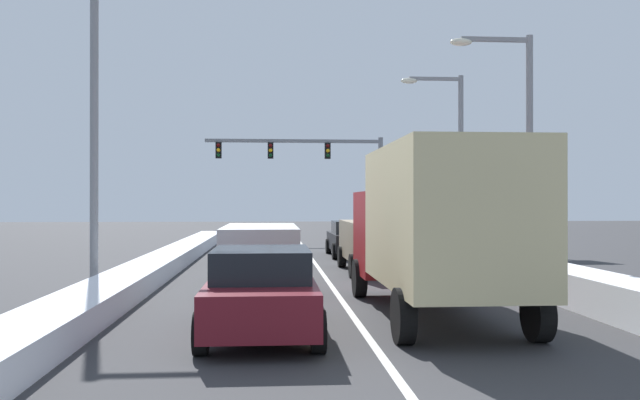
% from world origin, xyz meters
% --- Properties ---
extents(ground_plane, '(120.00, 120.00, 0.00)m').
position_xyz_m(ground_plane, '(0.00, 13.85, 0.00)').
color(ground_plane, '#333335').
extents(lane_stripe_between_right_lane_and_center_lane, '(0.14, 38.09, 0.01)m').
position_xyz_m(lane_stripe_between_right_lane_and_center_lane, '(-0.00, 17.31, 0.00)').
color(lane_stripe_between_right_lane_and_center_lane, silver).
rests_on(lane_stripe_between_right_lane_and_center_lane, ground).
extents(snow_bank_right_shoulder, '(1.21, 38.09, 0.76)m').
position_xyz_m(snow_bank_right_shoulder, '(5.30, 17.31, 0.38)').
color(snow_bank_right_shoulder, white).
rests_on(snow_bank_right_shoulder, ground).
extents(snow_bank_left_shoulder, '(1.27, 38.09, 0.53)m').
position_xyz_m(snow_bank_left_shoulder, '(-5.30, 17.31, 0.27)').
color(snow_bank_left_shoulder, white).
rests_on(snow_bank_left_shoulder, ground).
extents(box_truck_right_lane_nearest, '(2.53, 7.20, 3.36)m').
position_xyz_m(box_truck_right_lane_nearest, '(1.62, 8.33, 1.90)').
color(box_truck_right_lane_nearest, maroon).
rests_on(box_truck_right_lane_nearest, ground).
extents(suv_tan_right_lane_second, '(2.16, 4.90, 1.67)m').
position_xyz_m(suv_tan_right_lane_second, '(1.80, 16.93, 1.02)').
color(suv_tan_right_lane_second, '#937F60').
rests_on(suv_tan_right_lane_second, ground).
extents(sedan_black_right_lane_third, '(2.00, 4.50, 1.51)m').
position_xyz_m(sedan_black_right_lane_third, '(1.80, 23.34, 0.76)').
color(sedan_black_right_lane_third, black).
rests_on(sedan_black_right_lane_third, ground).
extents(sedan_maroon_center_lane_nearest, '(2.00, 4.50, 1.51)m').
position_xyz_m(sedan_maroon_center_lane_nearest, '(-1.82, 6.88, 0.76)').
color(sedan_maroon_center_lane_nearest, maroon).
rests_on(sedan_maroon_center_lane_nearest, ground).
extents(suv_silver_center_lane_second, '(2.16, 4.90, 1.67)m').
position_xyz_m(suv_silver_center_lane_second, '(-1.94, 13.22, 1.02)').
color(suv_silver_center_lane_second, '#B7BABF').
rests_on(suv_silver_center_lane_second, ground).
extents(sedan_charcoal_center_lane_third, '(2.00, 4.50, 1.51)m').
position_xyz_m(sedan_charcoal_center_lane_third, '(-1.79, 19.86, 0.76)').
color(sedan_charcoal_center_lane_third, '#38383D').
rests_on(sedan_charcoal_center_lane_third, ground).
extents(traffic_light_gantry, '(10.60, 0.47, 6.20)m').
position_xyz_m(traffic_light_gantry, '(1.18, 34.62, 4.72)').
color(traffic_light_gantry, slate).
rests_on(traffic_light_gantry, ground).
extents(street_lamp_right_near, '(2.66, 0.36, 8.36)m').
position_xyz_m(street_lamp_right_near, '(5.91, 8.66, 4.99)').
color(street_lamp_right_near, gray).
rests_on(street_lamp_right_near, ground).
extents(street_lamp_right_mid, '(2.66, 0.36, 7.58)m').
position_xyz_m(street_lamp_right_mid, '(6.09, 15.58, 4.58)').
color(street_lamp_right_mid, gray).
rests_on(street_lamp_right_mid, ground).
extents(street_lamp_right_far, '(2.66, 0.36, 7.63)m').
position_xyz_m(street_lamp_right_far, '(5.90, 22.51, 4.60)').
color(street_lamp_right_far, gray).
rests_on(street_lamp_right_far, ground).
extents(street_lamp_left_mid, '(2.66, 0.36, 8.50)m').
position_xyz_m(street_lamp_left_mid, '(-6.02, 13.33, 5.06)').
color(street_lamp_left_mid, gray).
rests_on(street_lamp_left_mid, ground).
extents(roadside_sign_right, '(3.20, 0.16, 5.50)m').
position_xyz_m(roadside_sign_right, '(8.31, 24.77, 4.02)').
color(roadside_sign_right, '#59595B').
rests_on(roadside_sign_right, ground).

